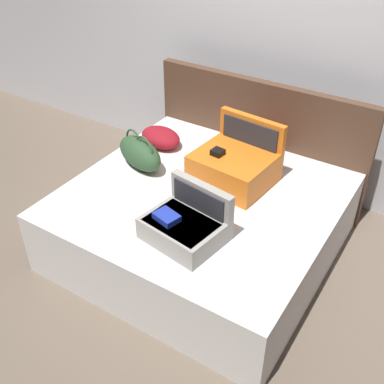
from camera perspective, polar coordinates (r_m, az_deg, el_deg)
The scene contains 9 objects.
ground_plane at distance 3.51m, azimuth -2.36°, elevation -10.39°, with size 12.00×12.00×0.00m, color #6B5B4C.
back_wall at distance 4.09m, azimuth 10.97°, elevation 17.56°, with size 8.00×0.10×2.60m, color silver.
bed at distance 3.58m, azimuth 1.15°, elevation -3.62°, with size 1.87×1.79×0.52m, color silver.
headboard at distance 4.13m, azimuth 8.04°, elevation 6.28°, with size 1.91×0.08×1.06m, color #4C3323.
hard_case_large at distance 3.50m, azimuth 5.19°, elevation 3.33°, with size 0.59×0.55×0.45m.
hard_case_medium at distance 2.98m, azimuth -0.80°, elevation -3.98°, with size 0.53×0.46×0.34m.
duffel_bag at distance 3.70m, azimuth -6.32°, elevation 4.71°, with size 0.51×0.36×0.30m.
pillow_near_headboard at distance 3.91m, azimuth 8.10°, elevation 5.82°, with size 0.41×0.25×0.17m, color maroon.
pillow_center_head at distance 4.00m, azimuth -3.81°, elevation 6.61°, with size 0.37×0.26×0.15m, color maroon.
Camera 1 is at (1.43, -1.98, 2.52)m, focal length 44.14 mm.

